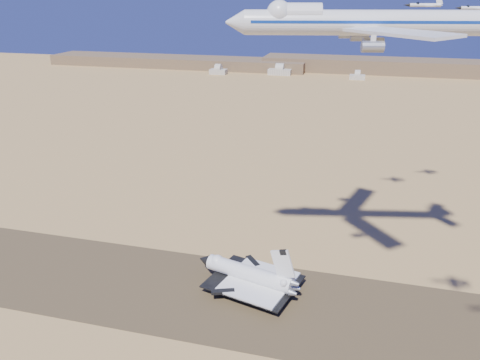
% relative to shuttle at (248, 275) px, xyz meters
% --- Properties ---
extents(ground, '(1200.00, 1200.00, 0.00)m').
position_rel_shuttle_xyz_m(ground, '(-13.27, -8.04, -5.39)').
color(ground, tan).
rests_on(ground, ground).
extents(runway, '(600.00, 50.00, 0.06)m').
position_rel_shuttle_xyz_m(runway, '(-13.27, -8.04, -5.36)').
color(runway, brown).
rests_on(runway, ground).
extents(ridgeline, '(960.00, 90.00, 18.00)m').
position_rel_shuttle_xyz_m(ridgeline, '(52.04, 519.27, 2.24)').
color(ridgeline, brown).
rests_on(ridgeline, ground).
extents(hangars, '(200.50, 29.50, 30.00)m').
position_rel_shuttle_xyz_m(hangars, '(-77.27, 470.40, -0.56)').
color(hangars, beige).
rests_on(hangars, ground).
extents(shuttle, '(40.94, 31.52, 20.06)m').
position_rel_shuttle_xyz_m(shuttle, '(0.00, 0.00, 0.00)').
color(shuttle, silver).
rests_on(shuttle, runway).
extents(carrier_747, '(88.31, 66.86, 21.93)m').
position_rel_shuttle_xyz_m(carrier_747, '(32.98, 3.04, 87.51)').
color(carrier_747, silver).
extents(crew_a, '(0.61, 0.74, 1.76)m').
position_rel_shuttle_xyz_m(crew_a, '(3.85, -8.59, -4.45)').
color(crew_a, orange).
rests_on(crew_a, runway).
extents(crew_b, '(0.59, 0.84, 1.57)m').
position_rel_shuttle_xyz_m(crew_b, '(9.69, -7.65, -4.55)').
color(crew_b, orange).
rests_on(crew_b, runway).
extents(crew_c, '(1.08, 1.16, 1.80)m').
position_rel_shuttle_xyz_m(crew_c, '(8.27, -7.09, -4.43)').
color(crew_c, orange).
rests_on(crew_c, runway).
extents(chase_jet_e, '(13.76, 7.60, 3.44)m').
position_rel_shuttle_xyz_m(chase_jet_e, '(52.82, 51.79, 91.22)').
color(chase_jet_e, silver).
extents(chase_jet_f, '(13.61, 7.90, 3.46)m').
position_rel_shuttle_xyz_m(chase_jet_f, '(73.10, 70.80, 89.87)').
color(chase_jet_f, silver).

